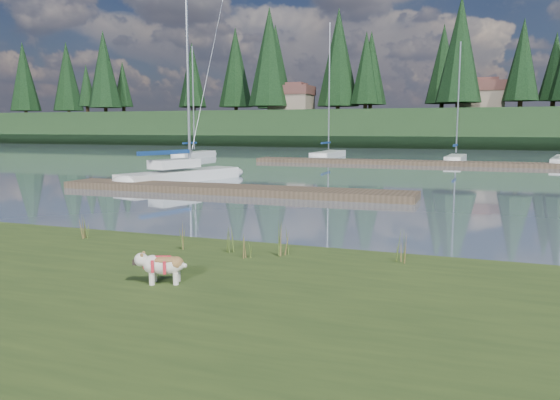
% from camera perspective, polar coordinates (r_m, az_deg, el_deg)
% --- Properties ---
extents(ground, '(200.00, 200.00, 0.00)m').
position_cam_1_polar(ground, '(42.77, 11.85, 3.68)').
color(ground, slate).
rests_on(ground, ground).
extents(bank, '(60.00, 9.00, 0.35)m').
position_cam_1_polar(bank, '(9.15, -23.74, -9.87)').
color(bank, '#34481C').
rests_on(bank, ground).
extents(ridge, '(200.00, 20.00, 5.00)m').
position_cam_1_polar(ridge, '(85.46, 16.13, 7.12)').
color(ridge, '#1A3118').
rests_on(ridge, ground).
extents(bulldog, '(0.84, 0.54, 0.50)m').
position_cam_1_polar(bulldog, '(8.93, -12.14, -6.58)').
color(bulldog, silver).
rests_on(bulldog, bank).
extents(sailboat_main, '(3.91, 8.43, 12.01)m').
position_cam_1_polar(sailboat_main, '(29.43, -9.47, 2.84)').
color(sailboat_main, white).
rests_on(sailboat_main, ground).
extents(dock_near, '(16.00, 2.00, 0.30)m').
position_cam_1_polar(dock_near, '(23.69, -5.38, 1.11)').
color(dock_near, '#4C3D2C').
rests_on(dock_near, ground).
extents(dock_far, '(26.00, 2.20, 0.30)m').
position_cam_1_polar(dock_far, '(42.52, 14.52, 3.78)').
color(dock_far, '#4C3D2C').
rests_on(dock_far, ground).
extents(sailboat_bg_0, '(1.46, 6.91, 10.12)m').
position_cam_1_polar(sailboat_bg_0, '(51.39, -8.61, 4.76)').
color(sailboat_bg_0, white).
rests_on(sailboat_bg_0, ground).
extents(sailboat_bg_1, '(1.74, 8.32, 12.35)m').
position_cam_1_polar(sailboat_bg_1, '(51.96, 5.28, 4.84)').
color(sailboat_bg_1, white).
rests_on(sailboat_bg_1, ground).
extents(sailboat_bg_2, '(1.55, 6.31, 9.60)m').
position_cam_1_polar(sailboat_bg_2, '(46.74, 17.95, 4.21)').
color(sailboat_bg_2, white).
rests_on(sailboat_bg_2, ground).
extents(weed_0, '(0.17, 0.14, 0.57)m').
position_cam_1_polar(weed_0, '(11.33, -10.28, -3.87)').
color(weed_0, '#475B23').
rests_on(weed_0, bank).
extents(weed_1, '(0.17, 0.14, 0.54)m').
position_cam_1_polar(weed_1, '(10.96, -5.21, -4.24)').
color(weed_1, '#475B23').
rests_on(weed_1, bank).
extents(weed_2, '(0.17, 0.14, 0.72)m').
position_cam_1_polar(weed_2, '(10.60, 0.45, -4.19)').
color(weed_2, '#475B23').
rests_on(weed_2, bank).
extents(weed_3, '(0.17, 0.14, 0.61)m').
position_cam_1_polar(weed_3, '(12.94, -19.72, -2.70)').
color(weed_3, '#475B23').
rests_on(weed_3, bank).
extents(weed_4, '(0.17, 0.14, 0.48)m').
position_cam_1_polar(weed_4, '(10.38, -3.52, -5.03)').
color(weed_4, '#475B23').
rests_on(weed_4, bank).
extents(weed_5, '(0.17, 0.14, 0.67)m').
position_cam_1_polar(weed_5, '(10.29, 12.61, -4.88)').
color(weed_5, '#475B23').
rests_on(weed_5, bank).
extents(mud_lip, '(60.00, 0.50, 0.14)m').
position_cam_1_polar(mud_lip, '(12.59, -9.71, -5.12)').
color(mud_lip, '#33281C').
rests_on(mud_lip, ground).
extents(conifer_0, '(5.72, 5.72, 14.15)m').
position_cam_1_polar(conifer_0, '(100.57, -17.90, 12.87)').
color(conifer_0, '#382619').
rests_on(conifer_0, ridge).
extents(conifer_1, '(4.40, 4.40, 11.30)m').
position_cam_1_polar(conifer_1, '(95.55, -9.06, 12.62)').
color(conifer_1, '#382619').
rests_on(conifer_1, ridge).
extents(conifer_2, '(6.60, 6.60, 16.05)m').
position_cam_1_polar(conifer_2, '(86.73, -1.11, 14.73)').
color(conifer_2, '#382619').
rests_on(conifer_2, ridge).
extents(conifer_3, '(4.84, 4.84, 12.25)m').
position_cam_1_polar(conifer_3, '(86.23, 9.49, 13.46)').
color(conifer_3, '#382619').
rests_on(conifer_3, ridge).
extents(conifer_4, '(6.16, 6.16, 15.10)m').
position_cam_1_polar(conifer_4, '(78.97, 18.29, 14.73)').
color(conifer_4, '#382619').
rests_on(conifer_4, ridge).
extents(conifer_5, '(3.96, 3.96, 10.35)m').
position_cam_1_polar(conifer_5, '(83.09, 26.81, 12.36)').
color(conifer_5, '#382619').
rests_on(conifer_5, ridge).
extents(house_0, '(6.30, 5.30, 4.65)m').
position_cam_1_polar(house_0, '(87.04, 1.26, 10.59)').
color(house_0, gray).
rests_on(house_0, ridge).
extents(house_1, '(6.30, 5.30, 4.65)m').
position_cam_1_polar(house_1, '(83.36, 20.34, 10.25)').
color(house_1, gray).
rests_on(house_1, ridge).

